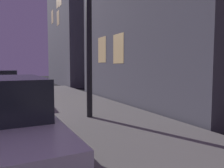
{
  "coord_description": "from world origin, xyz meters",
  "views": [
    {
      "loc": [
        3.11,
        1.52,
        1.58
      ],
      "look_at": [
        4.2,
        3.75,
        1.39
      ],
      "focal_mm": 35.25,
      "sensor_mm": 36.0,
      "label": 1
    }
  ],
  "objects": [
    {
      "name": "building_far",
      "position": [
        11.68,
        21.11,
        5.16
      ],
      "size": [
        8.77,
        8.41,
        10.31
      ],
      "color": "#4C4C56",
      "rests_on": "ground"
    }
  ]
}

